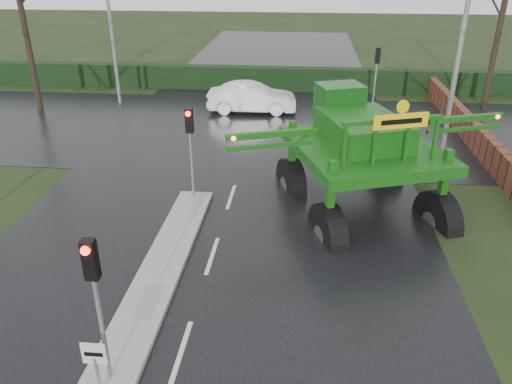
# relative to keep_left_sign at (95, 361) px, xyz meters

# --- Properties ---
(ground) EXTENTS (140.00, 140.00, 0.00)m
(ground) POSITION_rel_keep_left_sign_xyz_m (1.30, 1.50, -1.06)
(ground) COLOR black
(ground) RESTS_ON ground
(road_main) EXTENTS (14.00, 80.00, 0.02)m
(road_main) POSITION_rel_keep_left_sign_xyz_m (1.30, 11.50, -1.05)
(road_main) COLOR black
(road_main) RESTS_ON ground
(road_cross) EXTENTS (80.00, 12.00, 0.02)m
(road_cross) POSITION_rel_keep_left_sign_xyz_m (1.30, 17.50, -1.05)
(road_cross) COLOR black
(road_cross) RESTS_ON ground
(median_island) EXTENTS (1.20, 10.00, 0.16)m
(median_island) POSITION_rel_keep_left_sign_xyz_m (0.00, 4.50, -0.97)
(median_island) COLOR gray
(median_island) RESTS_ON ground
(hedge_row) EXTENTS (44.00, 0.90, 1.50)m
(hedge_row) POSITION_rel_keep_left_sign_xyz_m (1.30, 25.50, -0.31)
(hedge_row) COLOR black
(hedge_row) RESTS_ON ground
(brick_wall) EXTENTS (0.40, 20.00, 1.20)m
(brick_wall) POSITION_rel_keep_left_sign_xyz_m (11.80, 17.50, -0.46)
(brick_wall) COLOR #592D1E
(brick_wall) RESTS_ON ground
(keep_left_sign) EXTENTS (0.50, 0.07, 1.35)m
(keep_left_sign) POSITION_rel_keep_left_sign_xyz_m (0.00, 0.00, 0.00)
(keep_left_sign) COLOR gray
(keep_left_sign) RESTS_ON ground
(traffic_signal_near) EXTENTS (0.26, 0.33, 3.52)m
(traffic_signal_near) POSITION_rel_keep_left_sign_xyz_m (0.00, 0.49, 1.53)
(traffic_signal_near) COLOR gray
(traffic_signal_near) RESTS_ON ground
(traffic_signal_mid) EXTENTS (0.26, 0.33, 3.52)m
(traffic_signal_mid) POSITION_rel_keep_left_sign_xyz_m (0.00, 8.99, 1.53)
(traffic_signal_mid) COLOR gray
(traffic_signal_mid) RESTS_ON ground
(traffic_signal_far) EXTENTS (0.26, 0.33, 3.52)m
(traffic_signal_far) POSITION_rel_keep_left_sign_xyz_m (7.80, 21.51, 1.53)
(traffic_signal_far) COLOR gray
(traffic_signal_far) RESTS_ON ground
(street_light_right) EXTENTS (3.85, 0.30, 10.00)m
(street_light_right) POSITION_rel_keep_left_sign_xyz_m (9.49, 13.50, 4.93)
(street_light_right) COLOR gray
(street_light_right) RESTS_ON ground
(crop_sprayer) EXTENTS (9.38, 7.30, 5.52)m
(crop_sprayer) POSITION_rel_keep_left_sign_xyz_m (4.71, 7.26, 1.55)
(crop_sprayer) COLOR black
(crop_sprayer) RESTS_ON ground
(white_sedan) EXTENTS (5.01, 1.92, 1.63)m
(white_sedan) POSITION_rel_keep_left_sign_xyz_m (0.93, 20.41, -1.06)
(white_sedan) COLOR white
(white_sedan) RESTS_ON ground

